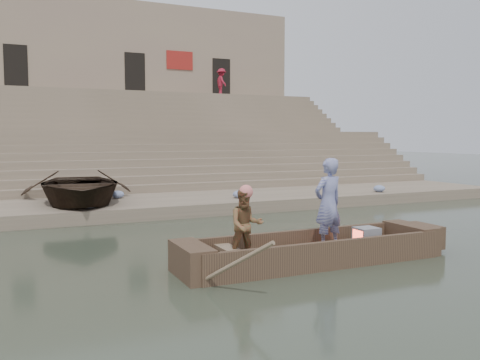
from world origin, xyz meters
TOP-DOWN VIEW (x-y plane):
  - ground at (0.00, 0.00)m, footprint 120.00×120.00m
  - lower_landing at (0.00, 8.00)m, footprint 32.00×4.00m
  - mid_landing at (0.00, 15.50)m, footprint 32.00×3.00m
  - upper_landing at (0.00, 22.50)m, footprint 32.00×3.00m
  - ghat_steps at (0.00, 17.19)m, footprint 32.00×11.00m
  - building_wall at (0.00, 26.50)m, footprint 32.00×5.07m
  - main_rowboat at (2.91, -0.33)m, footprint 5.00×1.30m
  - rowboat_trim at (3.12, -0.34)m, footprint 6.04×2.63m
  - standing_man at (3.36, -0.20)m, footprint 0.75×0.55m
  - rowing_man at (1.38, -0.45)m, footprint 0.75×0.64m
  - television at (4.24, -0.33)m, footprint 0.46×0.42m
  - beached_rowboat at (-0.56, 8.00)m, footprint 4.13×5.47m
  - pedestrian at (10.19, 22.00)m, footprint 0.67×1.14m
  - cloth_bundles at (1.95, 7.46)m, footprint 16.70×2.60m

SIDE VIEW (x-z plane):
  - ground at x=0.00m, z-range 0.00..0.00m
  - main_rowboat at x=2.91m, z-range 0.00..0.22m
  - lower_landing at x=0.00m, z-range 0.00..0.40m
  - rowboat_trim at x=3.12m, z-range -0.71..1.32m
  - television at x=4.24m, z-range 0.22..0.62m
  - cloth_bundles at x=1.95m, z-range 0.40..0.66m
  - rowing_man at x=1.38m, z-range 0.22..1.58m
  - beached_rowboat at x=-0.56m, z-range 0.40..1.47m
  - standing_man at x=3.36m, z-range 0.22..2.09m
  - mid_landing at x=0.00m, z-range 0.00..2.80m
  - ghat_steps at x=0.00m, z-range -0.80..4.40m
  - upper_landing at x=0.00m, z-range 0.00..5.20m
  - building_wall at x=0.00m, z-range 0.00..11.20m
  - pedestrian at x=10.19m, z-range 5.20..6.95m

